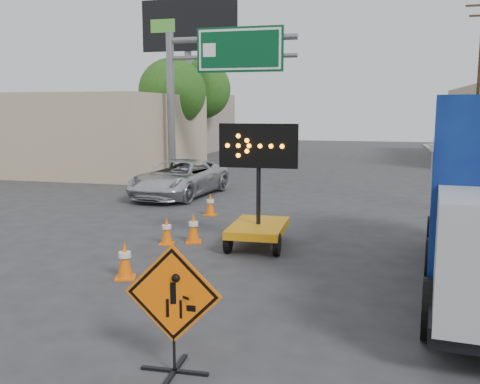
% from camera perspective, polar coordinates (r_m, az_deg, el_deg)
% --- Properties ---
extents(ground, '(100.00, 100.00, 0.00)m').
position_cam_1_polar(ground, '(7.50, -11.86, -17.19)').
color(ground, '#2D2D30').
rests_on(ground, ground).
extents(storefront_left_near, '(14.00, 10.00, 4.00)m').
position_cam_1_polar(storefront_left_near, '(31.14, -18.92, 6.06)').
color(storefront_left_near, tan).
rests_on(storefront_left_near, ground).
extents(storefront_left_far, '(12.00, 10.00, 4.40)m').
position_cam_1_polar(storefront_left_far, '(43.92, -9.93, 7.35)').
color(storefront_left_far, gray).
rests_on(storefront_left_far, ground).
extents(highway_gantry, '(6.18, 0.38, 6.90)m').
position_cam_1_polar(highway_gantry, '(25.18, -3.00, 12.96)').
color(highway_gantry, slate).
rests_on(highway_gantry, ground).
extents(billboard, '(6.10, 0.54, 9.85)m').
position_cam_1_polar(billboard, '(34.11, -5.42, 15.72)').
color(billboard, slate).
rests_on(billboard, ground).
extents(utility_pole_far, '(1.80, 0.26, 9.00)m').
position_cam_1_polar(utility_pole_far, '(30.45, 24.20, 10.77)').
color(utility_pole_far, '#412E1B').
rests_on(utility_pole_far, ground).
extents(tree_left_near, '(3.71, 3.71, 6.03)m').
position_cam_1_polar(tree_left_near, '(30.14, -7.23, 10.51)').
color(tree_left_near, '#412E1B').
rests_on(tree_left_near, ground).
extents(tree_left_far, '(4.10, 4.10, 6.66)m').
position_cam_1_polar(tree_left_far, '(38.01, -4.15, 10.86)').
color(tree_left_far, '#412E1B').
rests_on(tree_left_far, ground).
extents(construction_sign, '(1.25, 0.88, 1.65)m').
position_cam_1_polar(construction_sign, '(6.77, -7.13, -11.98)').
color(construction_sign, black).
rests_on(construction_sign, ground).
extents(arrow_board, '(1.86, 2.10, 2.94)m').
position_cam_1_polar(arrow_board, '(12.74, 1.97, -2.97)').
color(arrow_board, orange).
rests_on(arrow_board, ground).
extents(pickup_truck, '(2.81, 5.17, 1.37)m').
position_cam_1_polar(pickup_truck, '(20.21, -6.49, 1.47)').
color(pickup_truck, silver).
rests_on(pickup_truck, ground).
extents(cone_a, '(0.49, 0.49, 0.76)m').
position_cam_1_polar(cone_a, '(10.68, -12.18, -7.07)').
color(cone_a, '#FF6405').
rests_on(cone_a, ground).
extents(cone_b, '(0.47, 0.47, 0.74)m').
position_cam_1_polar(cone_b, '(13.24, -4.99, -3.82)').
color(cone_b, '#FF6405').
rests_on(cone_b, ground).
extents(cone_c, '(0.39, 0.39, 0.68)m').
position_cam_1_polar(cone_c, '(13.15, -7.82, -4.09)').
color(cone_c, '#FF6405').
rests_on(cone_c, ground).
extents(cone_d, '(0.42, 0.42, 0.70)m').
position_cam_1_polar(cone_d, '(16.56, -3.19, -1.30)').
color(cone_d, '#FF6405').
rests_on(cone_d, ground).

